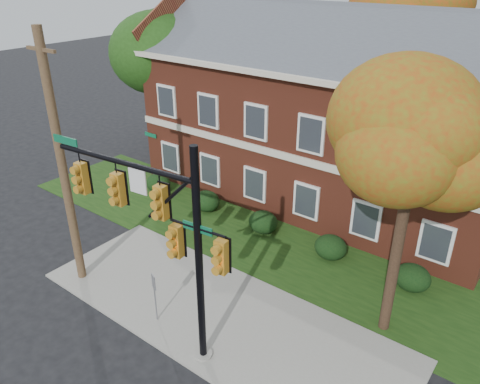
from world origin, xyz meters
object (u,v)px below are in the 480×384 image
Objects in this scene: hedge_far_right at (412,278)px; traffic_signal at (162,226)px; hedge_center at (263,222)px; utility_pole at (62,165)px; apartment_building at (325,104)px; sign_post at (154,290)px; tree_left_rear at (169,52)px; tree_far_rear at (417,12)px; tree_near_right at (421,151)px; hedge_far_left at (158,183)px; hedge_left at (207,201)px; hedge_right at (331,247)px.

hedge_far_right is 0.19× the size of traffic_signal.
utility_pole is (-3.76, -7.32, 4.38)m from hedge_center.
apartment_building reaches higher than sign_post.
tree_far_rear reaches higher than tree_left_rear.
tree_near_right is at bearing 56.04° from sign_post.
utility_pole is (5.97, -11.46, -1.77)m from tree_left_rear.
tree_far_rear reaches higher than hedge_far_right.
hedge_far_left is 10.47m from sign_post.
tree_near_right is at bearing 21.17° from utility_pole.
tree_near_right is 4.32× the size of sign_post.
hedge_far_right is at bearing 0.00° from hedge_far_left.
apartment_building reaches higher than traffic_signal.
sign_post reaches higher than hedge_left.
tree_near_right is 18.33m from tree_left_rear.
tree_far_rear is at bearing 110.27° from tree_near_right.
tree_left_rear is at bearing -173.46° from apartment_building.
tree_far_rear is at bearing 113.37° from hedge_far_right.
hedge_left is 8.54m from utility_pole.
hedge_far_right is at bearing 0.00° from hedge_center.
tree_far_rear reaches higher than hedge_center.
sign_post reaches higher than hedge_far_right.
tree_far_rear reaches higher than utility_pole.
traffic_signal reaches higher than hedge_left.
traffic_signal is 0.75× the size of utility_pole.
hedge_left is 0.16× the size of tree_left_rear.
sign_post is (4.26, 0.06, -3.56)m from utility_pole.
hedge_right is 0.16× the size of tree_near_right.
hedge_far_left is 10.50m from hedge_right.
hedge_far_right is 18.30m from tree_left_rear.
traffic_signal reaches higher than hedge_center.
apartment_building is 9.82m from hedge_far_right.
hedge_center is 8.80m from traffic_signal.
tree_near_right is 9.65m from sign_post.
sign_post is at bearing -44.05° from hedge_far_left.
utility_pole is (-3.76, -12.57, -0.08)m from apartment_building.
hedge_left is 3.50m from hedge_center.
tree_near_right is 1.18× the size of traffic_signal.
hedge_right is 0.14× the size of utility_pole.
tree_near_right reaches higher than hedge_far_left.
tree_far_rear is at bearing 57.50° from hedge_far_left.
sign_post is (-1.12, 0.42, -3.16)m from traffic_signal.
traffic_signal is at bearing -103.74° from hedge_right.
hedge_center is 9.32m from utility_pole.
hedge_right and hedge_far_right have the same top height.
tree_far_rear is 21.70m from sign_post.
tree_far_rear is at bearing 84.15° from hedge_center.
hedge_right is at bearing 142.72° from tree_near_right.
tree_far_rear is at bearing 38.97° from tree_left_rear.
hedge_left is 1.00× the size of hedge_center.
hedge_right is at bearing -80.64° from tree_far_rear.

